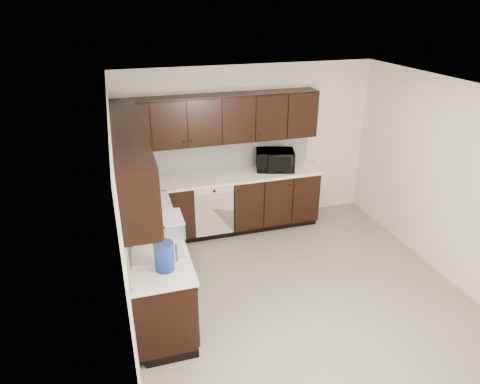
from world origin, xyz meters
name	(u,v)px	position (x,y,z in m)	size (l,w,h in m)	color
floor	(295,287)	(0.00, 0.00, 0.00)	(4.00, 4.00, 0.00)	gray
ceiling	(307,90)	(0.00, 0.00, 2.50)	(4.00, 4.00, 0.00)	white
wall_back	(248,147)	(0.00, 2.00, 1.25)	(4.00, 0.02, 2.50)	beige
wall_left	(122,222)	(-2.00, 0.00, 1.25)	(0.02, 4.00, 2.50)	beige
wall_right	(444,180)	(2.00, 0.00, 1.25)	(0.02, 4.00, 2.50)	beige
wall_front	(410,309)	(0.00, -2.00, 1.25)	(4.00, 0.02, 2.50)	beige
lower_cabinets	(198,229)	(-1.01, 1.11, 0.41)	(3.00, 2.80, 0.90)	black
countertop	(197,197)	(-1.01, 1.11, 0.92)	(3.03, 2.83, 0.04)	white
backsplash	(178,175)	(-1.22, 1.32, 1.18)	(3.00, 2.80, 0.48)	white
upper_cabinets	(185,134)	(-1.10, 1.20, 1.77)	(3.00, 2.80, 0.70)	black
dishwasher	(214,209)	(-0.70, 1.41, 0.55)	(0.58, 0.04, 0.78)	beige
sink	(156,249)	(-1.68, -0.01, 0.88)	(0.54, 0.82, 0.42)	beige
microwave	(275,160)	(0.34, 1.69, 1.10)	(0.57, 0.38, 0.31)	black
soap_bottle_a	(163,213)	(-1.52, 0.55, 1.03)	(0.08, 0.08, 0.17)	gray
soap_bottle_b	(136,221)	(-1.85, 0.36, 1.06)	(0.09, 0.09, 0.24)	gray
toaster_oven	(136,176)	(-1.75, 1.76, 1.05)	(0.34, 0.25, 0.21)	#ACACAE
storage_bin	(158,227)	(-1.62, 0.17, 1.04)	(0.52, 0.39, 0.20)	silver
blue_pitcher	(164,256)	(-1.64, -0.51, 1.09)	(0.20, 0.20, 0.29)	#102896
teal_tumbler	(157,198)	(-1.55, 0.91, 1.05)	(0.10, 0.10, 0.23)	#0B7E73
paper_towel_roll	(155,183)	(-1.53, 1.35, 1.08)	(0.13, 0.13, 0.28)	silver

